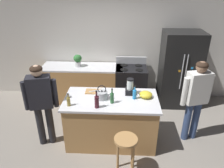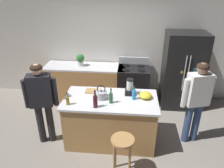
{
  "view_description": "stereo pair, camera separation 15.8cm",
  "coord_description": "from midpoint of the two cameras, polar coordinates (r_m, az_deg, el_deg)",
  "views": [
    {
      "loc": [
        0.18,
        -3.28,
        2.86
      ],
      "look_at": [
        0.0,
        0.3,
        1.09
      ],
      "focal_mm": 33.9,
      "sensor_mm": 36.0,
      "label": 1
    },
    {
      "loc": [
        0.34,
        -3.27,
        2.86
      ],
      "look_at": [
        0.0,
        0.3,
        1.09
      ],
      "focal_mm": 33.9,
      "sensor_mm": 36.0,
      "label": 2
    }
  ],
  "objects": [
    {
      "name": "person_by_island_left",
      "position": [
        3.96,
        -19.68,
        -3.85
      ],
      "size": [
        0.59,
        0.31,
        1.61
      ],
      "color": "#26262B",
      "rests_on": "ground_plane"
    },
    {
      "name": "mixing_bowl",
      "position": [
        3.87,
        7.94,
        -2.85
      ],
      "size": [
        0.24,
        0.24,
        0.11
      ],
      "primitive_type": "ellipsoid",
      "color": "yellow",
      "rests_on": "kitchen_island"
    },
    {
      "name": "bottle_wine",
      "position": [
        3.51,
        -5.42,
        -4.72
      ],
      "size": [
        0.08,
        0.08,
        0.32
      ],
      "color": "#471923",
      "rests_on": "kitchen_island"
    },
    {
      "name": "person_by_sink_right",
      "position": [
        4.1,
        20.76,
        -2.77
      ],
      "size": [
        0.59,
        0.32,
        1.63
      ],
      "color": "#384C7A",
      "rests_on": "ground_plane"
    },
    {
      "name": "potted_plant",
      "position": [
        5.26,
        -10.09,
        6.46
      ],
      "size": [
        0.2,
        0.2,
        0.3
      ],
      "color": "silver",
      "rests_on": "back_counter_run"
    },
    {
      "name": "bar_stool",
      "position": [
        3.39,
        2.3,
        -16.61
      ],
      "size": [
        0.36,
        0.36,
        0.71
      ],
      "color": "#B7844C",
      "rests_on": "ground_plane"
    },
    {
      "name": "kitchen_island",
      "position": [
        4.06,
        -1.35,
        -9.73
      ],
      "size": [
        1.69,
        0.87,
        0.94
      ],
      "color": "#B7844C",
      "rests_on": "ground_plane"
    },
    {
      "name": "bottle_olive_oil",
      "position": [
        3.64,
        -1.24,
        -3.72
      ],
      "size": [
        0.07,
        0.07,
        0.28
      ],
      "color": "#2D6638",
      "rests_on": "kitchen_island"
    },
    {
      "name": "chef_knife",
      "position": [
        4.04,
        -5.86,
        -1.87
      ],
      "size": [
        0.21,
        0.11,
        0.01
      ],
      "primitive_type": "cube",
      "rotation": [
        0.0,
        0.0,
        0.41
      ],
      "color": "#B7BABF",
      "rests_on": "cutting_board"
    },
    {
      "name": "back_wall",
      "position": [
        5.44,
        0.04,
        10.21
      ],
      "size": [
        8.0,
        0.1,
        2.7
      ],
      "primitive_type": "cube",
      "color": "silver",
      "rests_on": "ground_plane"
    },
    {
      "name": "stove_range",
      "position": [
        5.36,
        4.23,
        -0.14
      ],
      "size": [
        0.76,
        0.65,
        1.12
      ],
      "color": "black",
      "rests_on": "ground_plane"
    },
    {
      "name": "bottle_vinegar",
      "position": [
        3.66,
        -12.85,
        -4.56
      ],
      "size": [
        0.06,
        0.06,
        0.24
      ],
      "color": "olive",
      "rests_on": "kitchen_island"
    },
    {
      "name": "bottle_soda",
      "position": [
        3.78,
        4.91,
        -2.73
      ],
      "size": [
        0.07,
        0.07,
        0.26
      ],
      "color": "#268CD8",
      "rests_on": "kitchen_island"
    },
    {
      "name": "blender_appliance",
      "position": [
        3.91,
        3.71,
        -1.01
      ],
      "size": [
        0.17,
        0.17,
        0.31
      ],
      "color": "black",
      "rests_on": "kitchen_island"
    },
    {
      "name": "back_counter_run",
      "position": [
        5.49,
        -8.55,
        0.16
      ],
      "size": [
        2.0,
        0.64,
        0.94
      ],
      "color": "#B7844C",
      "rests_on": "ground_plane"
    },
    {
      "name": "cutting_board",
      "position": [
        4.05,
        -6.14,
        -2.02
      ],
      "size": [
        0.3,
        0.2,
        0.02
      ],
      "primitive_type": "cube",
      "color": "#B7844C",
      "rests_on": "kitchen_island"
    },
    {
      "name": "ground_plane",
      "position": [
        4.35,
        -1.28,
        -14.74
      ],
      "size": [
        14.0,
        14.0,
        0.0
      ],
      "primitive_type": "plane",
      "color": "gray"
    },
    {
      "name": "tea_kettle",
      "position": [
        3.78,
        -3.92,
        -2.96
      ],
      "size": [
        0.28,
        0.2,
        0.27
      ],
      "color": "#B7BABF",
      "rests_on": "kitchen_island"
    },
    {
      "name": "refrigerator",
      "position": [
        5.32,
        16.92,
        3.68
      ],
      "size": [
        0.9,
        0.73,
        1.83
      ],
      "color": "black",
      "rests_on": "ground_plane"
    }
  ]
}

